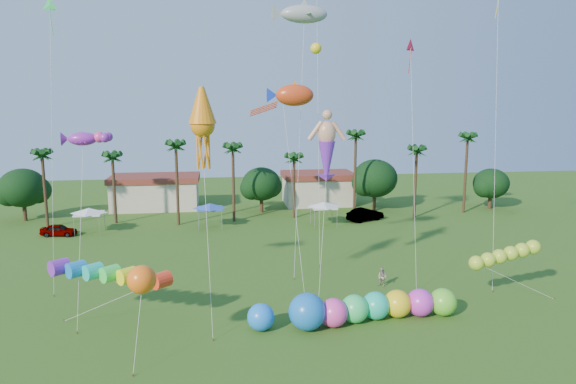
{
  "coord_description": "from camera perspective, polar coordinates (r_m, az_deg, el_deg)",
  "views": [
    {
      "loc": [
        -4.78,
        -25.28,
        15.25
      ],
      "look_at": [
        0.0,
        10.0,
        9.0
      ],
      "focal_mm": 32.0,
      "sensor_mm": 36.0,
      "label": 1
    }
  ],
  "objects": [
    {
      "name": "delta_kite_red",
      "position": [
        44.84,
        13.47,
        15.07
      ],
      "size": [
        1.22,
        4.54,
        20.39
      ],
      "color": "red",
      "rests_on": "ground"
    },
    {
      "name": "orange_ball_kite",
      "position": [
        31.45,
        -15.95,
        -9.34
      ],
      "size": [
        1.9,
        2.78,
        5.92
      ],
      "color": "orange",
      "rests_on": "ground"
    },
    {
      "name": "lobster_kite",
      "position": [
        39.36,
        -21.86,
        5.5
      ],
      "size": [
        3.73,
        5.69,
        13.36
      ],
      "color": "purple",
      "rests_on": "ground"
    },
    {
      "name": "shark_kite",
      "position": [
        50.41,
        1.81,
        19.14
      ],
      "size": [
        6.06,
        8.33,
        24.35
      ],
      "color": "#8F969C",
      "rests_on": "ground"
    },
    {
      "name": "tree_line",
      "position": [
        70.63,
        -0.84,
        1.02
      ],
      "size": [
        69.46,
        8.91,
        11.0
      ],
      "color": "#3A2819",
      "rests_on": "ground"
    },
    {
      "name": "spectator_b",
      "position": [
        44.16,
        10.43,
        -9.3
      ],
      "size": [
        0.99,
        0.99,
        1.62
      ],
      "primitive_type": "imported",
      "rotation": [
        0.0,
        0.0,
        -0.81
      ],
      "color": "gray",
      "rests_on": "ground"
    },
    {
      "name": "tent_row",
      "position": [
        62.88,
        -8.68,
        -1.63
      ],
      "size": [
        31.0,
        4.0,
        0.6
      ],
      "color": "white",
      "rests_on": "ground"
    },
    {
      "name": "car_a",
      "position": [
        65.01,
        -24.13,
        -3.88
      ],
      "size": [
        4.2,
        2.14,
        1.37
      ],
      "primitive_type": "imported",
      "rotation": [
        0.0,
        0.0,
        1.43
      ],
      "color": "#4C4C54",
      "rests_on": "ground"
    },
    {
      "name": "green_worm",
      "position": [
        42.12,
        20.19,
        -7.43
      ],
      "size": [
        9.67,
        2.82,
        3.8
      ],
      "color": "#AAD02E",
      "rests_on": "ground"
    },
    {
      "name": "car_b",
      "position": [
        67.54,
        8.58,
        -2.48
      ],
      "size": [
        5.31,
        3.77,
        1.66
      ],
      "primitive_type": "imported",
      "rotation": [
        0.0,
        0.0,
        2.02
      ],
      "color": "#4C4C54",
      "rests_on": "ground"
    },
    {
      "name": "delta_kite_green",
      "position": [
        46.91,
        -24.94,
        17.86
      ],
      "size": [
        1.37,
        3.94,
        23.43
      ],
      "color": "#38EF6C",
      "rests_on": "ground"
    },
    {
      "name": "caterpillar_inflatable",
      "position": [
        37.25,
        8.87,
        -12.54
      ],
      "size": [
        12.56,
        3.6,
        2.55
      ],
      "rotation": [
        0.0,
        0.0,
        0.12
      ],
      "color": "#F741AF",
      "rests_on": "ground"
    },
    {
      "name": "squid_kite",
      "position": [
        34.54,
        -9.47,
        7.34
      ],
      "size": [
        1.99,
        4.1,
        16.36
      ],
      "color": "orange",
      "rests_on": "ground"
    },
    {
      "name": "buildings_row",
      "position": [
        76.45,
        -6.34,
        -0.08
      ],
      "size": [
        35.0,
        7.0,
        4.0
      ],
      "color": "beige",
      "rests_on": "ground"
    },
    {
      "name": "fish_kite",
      "position": [
        44.67,
        0.75,
        10.7
      ],
      "size": [
        5.1,
        7.13,
        16.87
      ],
      "color": "red",
      "rests_on": "ground"
    },
    {
      "name": "blue_ball",
      "position": [
        35.69,
        -3.04,
        -13.71
      ],
      "size": [
        1.86,
        1.86,
        1.86
      ],
      "primitive_type": "sphere",
      "color": "#1B7AF9",
      "rests_on": "ground"
    },
    {
      "name": "rainbow_tube",
      "position": [
        36.52,
        -17.1,
        -9.48
      ],
      "size": [
        8.81,
        5.24,
        3.93
      ],
      "color": "#F3371B",
      "rests_on": "ground"
    },
    {
      "name": "merman_kite",
      "position": [
        41.72,
        4.32,
        4.62
      ],
      "size": [
        2.51,
        4.5,
        14.16
      ],
      "color": "tan",
      "rests_on": "ground"
    }
  ]
}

